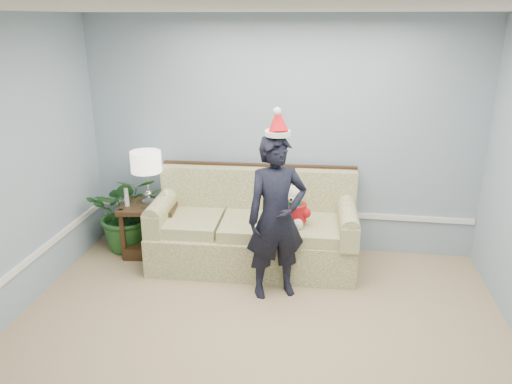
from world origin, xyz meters
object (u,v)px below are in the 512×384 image
Objects in this scene: man at (276,218)px; teddy_bear at (293,210)px; sofa at (254,231)px; side_table at (151,234)px; table_lamp at (146,164)px; houseplant at (128,211)px.

teddy_bear is at bearing 52.37° from man.
teddy_bear is at bearing -23.04° from sofa.
man is 3.48× the size of teddy_bear.
sofa is 1.24m from side_table.
sofa is 0.59m from teddy_bear.
table_lamp reaches higher than houseplant.
sofa reaches higher than teddy_bear.
man is (1.55, -0.69, 0.58)m from side_table.
houseplant is at bearing 173.83° from sofa.
sofa is at bearing -3.01° from table_lamp.
table_lamp reaches higher than sofa.
sofa is 2.38× the size of houseplant.
table_lamp is 1.31× the size of teddy_bear.
sofa is 3.69× the size of table_lamp.
side_table is at bearing 179.82° from teddy_bear.
houseplant is (-0.30, 0.08, 0.24)m from side_table.
houseplant is at bearing 133.74° from man.
teddy_bear reaches higher than houseplant.
teddy_bear is at bearing -6.70° from side_table.
houseplant is 2.01m from teddy_bear.
teddy_bear is at bearing -7.96° from table_lamp.
side_table is (-1.23, 0.03, -0.13)m from sofa.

